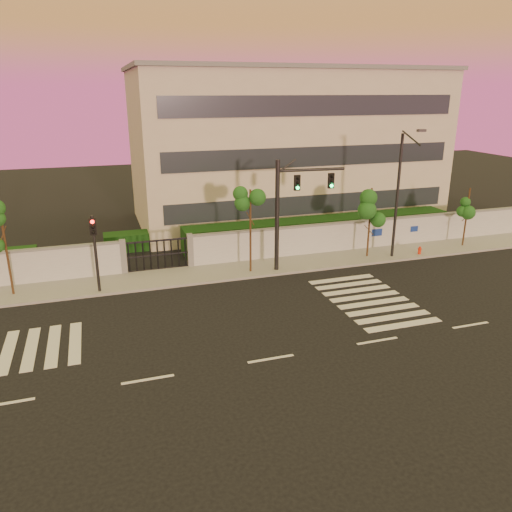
{
  "coord_description": "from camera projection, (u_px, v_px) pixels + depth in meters",
  "views": [
    {
      "loc": [
        -6.21,
        -17.07,
        10.53
      ],
      "look_at": [
        1.31,
        6.0,
        2.44
      ],
      "focal_mm": 35.0,
      "sensor_mm": 36.0,
      "label": 1
    }
  ],
  "objects": [
    {
      "name": "street_tree_c",
      "position": [
        3.0,
        228.0,
        25.61
      ],
      "size": [
        1.45,
        1.16,
        5.13
      ],
      "color": "#382314",
      "rests_on": "ground"
    },
    {
      "name": "ground",
      "position": [
        271.0,
        359.0,
        20.55
      ],
      "size": [
        120.0,
        120.0,
        0.0
      ],
      "primitive_type": "plane",
      "color": "black",
      "rests_on": "ground"
    },
    {
      "name": "street_tree_d",
      "position": [
        251.0,
        212.0,
        28.97
      ],
      "size": [
        1.49,
        1.19,
        5.13
      ],
      "color": "#382314",
      "rests_on": "ground"
    },
    {
      "name": "institutional_building",
      "position": [
        285.0,
        146.0,
        41.08
      ],
      "size": [
        24.4,
        12.4,
        12.25
      ],
      "color": "beige",
      "rests_on": "ground"
    },
    {
      "name": "road_markings",
      "position": [
        212.0,
        325.0,
        23.47
      ],
      "size": [
        57.0,
        7.62,
        0.02
      ],
      "color": "silver",
      "rests_on": "ground"
    },
    {
      "name": "fire_hydrant",
      "position": [
        420.0,
        251.0,
        33.18
      ],
      "size": [
        0.27,
        0.25,
        0.67
      ],
      "rotation": [
        0.0,
        0.0,
        0.26
      ],
      "color": "red",
      "rests_on": "ground"
    },
    {
      "name": "perimeter_wall",
      "position": [
        208.0,
        250.0,
        31.06
      ],
      "size": [
        60.0,
        0.36,
        2.2
      ],
      "color": "#ABAEB3",
      "rests_on": "ground"
    },
    {
      "name": "traffic_signal_main",
      "position": [
        291.0,
        202.0,
        29.32
      ],
      "size": [
        4.28,
        0.52,
        6.76
      ],
      "rotation": [
        0.0,
        0.0,
        -0.08
      ],
      "color": "black",
      "rests_on": "ground"
    },
    {
      "name": "street_tree_e",
      "position": [
        371.0,
        207.0,
        31.83
      ],
      "size": [
        1.5,
        1.2,
        4.66
      ],
      "color": "#382314",
      "rests_on": "ground"
    },
    {
      "name": "traffic_signal_secondary",
      "position": [
        95.0,
        245.0,
        26.26
      ],
      "size": [
        0.34,
        0.33,
        4.37
      ],
      "rotation": [
        0.0,
        0.0,
        -0.13
      ],
      "color": "black",
      "rests_on": "ground"
    },
    {
      "name": "sidewalk",
      "position": [
        212.0,
        273.0,
        29.99
      ],
      "size": [
        60.0,
        3.0,
        0.15
      ],
      "primitive_type": "cube",
      "color": "gray",
      "rests_on": "ground"
    },
    {
      "name": "hedge_row",
      "position": [
        214.0,
        240.0,
        33.92
      ],
      "size": [
        41.0,
        4.25,
        1.8
      ],
      "color": "#113710",
      "rests_on": "ground"
    },
    {
      "name": "streetlight_east",
      "position": [
        399.0,
        191.0,
        31.28
      ],
      "size": [
        0.5,
        2.02,
        8.4
      ],
      "color": "black",
      "rests_on": "ground"
    },
    {
      "name": "street_tree_f",
      "position": [
        468.0,
        204.0,
        34.23
      ],
      "size": [
        1.4,
        1.11,
        4.2
      ],
      "color": "#382314",
      "rests_on": "ground"
    }
  ]
}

